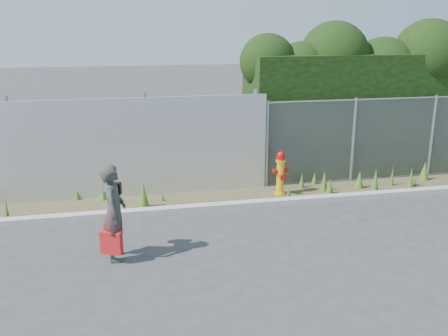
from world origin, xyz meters
name	(u,v)px	position (x,y,z in m)	size (l,w,h in m)	color
ground	(257,243)	(0.00, 0.00, 0.00)	(80.00, 80.00, 0.00)	#38383A
curb	(234,205)	(0.00, 1.80, 0.06)	(16.00, 0.22, 0.12)	#A69E96
weed_strip	(244,192)	(0.38, 2.45, 0.11)	(16.00, 1.28, 0.55)	#484129
corrugated_fence	(73,151)	(-3.25, 3.01, 1.10)	(8.50, 0.21, 2.30)	#B9BCC1
chainlink_fence	(393,138)	(4.25, 3.00, 1.03)	(6.50, 0.07, 2.05)	gray
hedge	(386,90)	(4.52, 4.00, 2.08)	(7.54, 1.96, 3.85)	black
fire_hydrant	(280,173)	(1.20, 2.40, 0.50)	(0.35, 0.31, 1.03)	#E5AC0C
woman	(114,212)	(-2.41, -0.07, 0.80)	(0.58, 0.38, 1.60)	#0E594C
red_tote_bag	(111,242)	(-2.48, -0.24, 0.36)	(0.34, 0.13, 0.45)	red
black_shoulder_bag	(113,188)	(-2.41, 0.19, 1.12)	(0.26, 0.11, 0.19)	black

